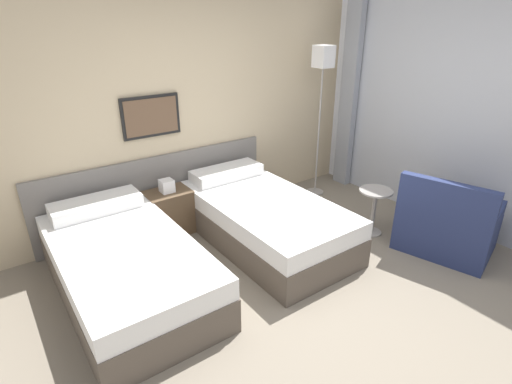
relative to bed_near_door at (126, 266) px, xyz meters
name	(u,v)px	position (x,y,z in m)	size (l,w,h in m)	color
ground_plane	(312,298)	(1.27, -1.06, -0.26)	(16.00, 16.00, 0.00)	slate
wall_headboard	(189,110)	(1.24, 1.05, 1.04)	(10.00, 0.10, 2.70)	#C6B28E
wall_window	(490,115)	(3.59, -1.16, 1.08)	(0.21, 4.58, 2.70)	white
bed_near_door	(126,266)	(0.00, 0.00, 0.00)	(1.06, 2.00, 0.63)	brown
bed_near_window	(264,219)	(1.52, 0.00, 0.00)	(1.06, 2.00, 0.63)	brown
nightstand	(169,211)	(0.76, 0.76, 0.00)	(0.49, 0.37, 0.65)	brown
floor_lamp	(322,74)	(2.88, 0.62, 1.35)	(0.24, 0.24, 1.96)	#9E9993
side_table	(374,204)	(2.61, -0.59, 0.10)	(0.36, 0.36, 0.53)	gray
armchair	(446,227)	(2.94, -1.27, 0.01)	(0.94, 1.05, 0.86)	navy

